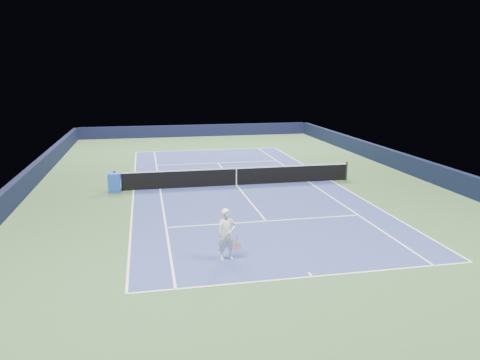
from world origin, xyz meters
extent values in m
plane|color=#33542D|center=(0.00, 0.00, 0.00)|extent=(40.00, 40.00, 0.00)
cube|color=black|center=(0.00, 19.82, 0.55)|extent=(22.00, 0.35, 1.10)
cube|color=black|center=(10.82, 0.00, 0.55)|extent=(0.35, 40.00, 1.10)
cube|color=black|center=(-10.82, 0.00, 0.55)|extent=(0.35, 40.00, 1.10)
cube|color=navy|center=(0.00, 0.00, 0.00)|extent=(10.97, 23.77, 0.01)
cube|color=white|center=(0.00, 11.88, 0.01)|extent=(10.97, 0.08, 0.00)
cube|color=white|center=(0.00, -11.88, 0.01)|extent=(10.97, 0.08, 0.00)
cube|color=white|center=(5.49, 0.00, 0.01)|extent=(0.08, 23.77, 0.00)
cube|color=white|center=(-5.49, 0.00, 0.01)|extent=(0.08, 23.77, 0.00)
cube|color=white|center=(4.12, 0.00, 0.01)|extent=(0.08, 23.77, 0.00)
cube|color=white|center=(-4.12, 0.00, 0.01)|extent=(0.08, 23.77, 0.00)
cube|color=white|center=(0.00, 6.40, 0.01)|extent=(8.23, 0.08, 0.00)
cube|color=white|center=(0.00, -6.40, 0.01)|extent=(8.23, 0.08, 0.00)
cube|color=white|center=(0.00, 0.00, 0.01)|extent=(0.08, 12.80, 0.00)
cube|color=white|center=(0.00, 11.73, 0.01)|extent=(0.08, 0.30, 0.00)
cube|color=white|center=(0.00, -11.73, 0.01)|extent=(0.08, 0.30, 0.00)
cylinder|color=black|center=(-6.40, 0.00, 0.54)|extent=(0.10, 0.10, 1.07)
cylinder|color=black|center=(6.40, 0.00, 0.54)|extent=(0.10, 0.10, 1.07)
cube|color=black|center=(0.00, 0.00, 0.46)|extent=(12.80, 0.03, 0.91)
cube|color=white|center=(0.00, 0.00, 0.94)|extent=(12.80, 0.04, 0.06)
cube|color=white|center=(0.00, 0.00, 0.46)|extent=(0.05, 0.04, 0.91)
cube|color=#1E47B8|center=(-6.40, -0.18, 0.49)|extent=(0.66, 0.61, 0.99)
cube|color=silver|center=(-6.11, -0.18, 0.45)|extent=(0.05, 0.44, 0.44)
imported|color=white|center=(-2.30, -10.03, 0.87)|extent=(0.69, 0.51, 1.73)
cylinder|color=#CC8494|center=(-1.98, -10.08, 0.70)|extent=(0.03, 0.03, 0.29)
cylinder|color=black|center=(-1.98, -10.08, 0.46)|extent=(0.29, 0.02, 0.29)
cylinder|color=pink|center=(-1.98, -10.08, 0.46)|extent=(0.31, 0.03, 0.31)
sphere|color=gold|center=(-2.20, -9.03, 1.98)|extent=(0.07, 0.07, 0.07)
camera|label=1|loc=(-4.78, -24.29, 6.09)|focal=35.00mm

